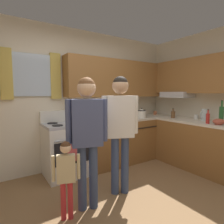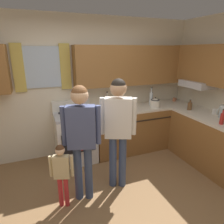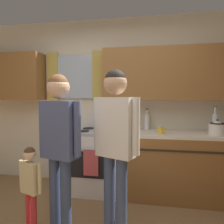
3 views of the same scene
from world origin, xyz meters
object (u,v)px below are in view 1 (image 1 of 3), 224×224
bottle_tall_clear (136,110)px  stovetop_kettle (141,113)px  cup_terracotta (155,113)px  mixing_bowl (219,122)px  bottle_milk_white (96,113)px  water_pitcher (204,115)px  stove_oven (66,148)px  mug_ceramic_white (196,117)px  adult_in_plaid (120,121)px  adult_holding_child (87,128)px  mug_mustard_yellow (114,118)px  bottle_squat_brown (173,114)px  bottle_wine_green (221,114)px  bottle_sauce_red (208,118)px  small_child (66,171)px

bottle_tall_clear → stovetop_kettle: (-0.03, -0.20, -0.05)m
cup_terracotta → mixing_bowl: size_ratio=0.59×
bottle_milk_white → water_pitcher: bearing=-39.8°
stove_oven → cup_terracotta: 2.33m
mug_ceramic_white → adult_in_plaid: adult_in_plaid is taller
mug_ceramic_white → adult_holding_child: bearing=-176.2°
stovetop_kettle → adult_holding_child: size_ratio=0.17×
mug_ceramic_white → stovetop_kettle: 1.07m
mug_mustard_yellow → cup_terracotta: bearing=10.9°
stove_oven → stovetop_kettle: stovetop_kettle is taller
bottle_squat_brown → bottle_tall_clear: bearing=129.9°
bottle_wine_green → mixing_bowl: size_ratio=2.15×
cup_terracotta → mixing_bowl: bearing=-97.6°
bottle_sauce_red → small_child: bearing=175.3°
bottle_sauce_red → adult_holding_child: 2.15m
bottle_tall_clear → stove_oven: bearing=-178.2°
bottle_tall_clear → water_pitcher: bottle_tall_clear is taller
bottle_squat_brown → mug_mustard_yellow: (-1.21, 0.39, -0.03)m
bottle_wine_green → mug_mustard_yellow: (-1.42, 1.25, -0.11)m
bottle_milk_white → stove_oven: bearing=-163.5°
mug_mustard_yellow → water_pitcher: water_pitcher is taller
bottle_tall_clear → mug_ceramic_white: (0.73, -0.96, -0.09)m
bottle_sauce_red → mug_ceramic_white: 0.53m
mug_ceramic_white → adult_holding_child: size_ratio=0.08×
stovetop_kettle → water_pitcher: water_pitcher is taller
stovetop_kettle → mug_mustard_yellow: bearing=179.8°
stovetop_kettle → water_pitcher: bearing=-54.0°
bottle_tall_clear → mug_ceramic_white: 1.21m
cup_terracotta → small_child: (-2.67, -1.24, -0.38)m
bottle_tall_clear → bottle_milk_white: bearing=169.9°
stove_oven → bottle_squat_brown: bearing=-14.3°
water_pitcher → mixing_bowl: 0.46m
bottle_wine_green → stove_oven: bearing=149.0°
cup_terracotta → small_child: bearing=-155.0°
bottle_milk_white → water_pitcher: 2.05m
bottle_sauce_red → mixing_bowl: bearing=-78.6°
small_child → cup_terracotta: bearing=25.0°
bottle_milk_white → mug_mustard_yellow: (0.19, -0.36, -0.07)m
stove_oven → bottle_wine_green: size_ratio=2.79×
bottle_sauce_red → mug_ceramic_white: bearing=52.4°
bottle_tall_clear → mixing_bowl: bearing=-74.1°
mug_mustard_yellow → mixing_bowl: 1.77m
bottle_wine_green → mug_ceramic_white: bearing=87.4°
bottle_tall_clear → stovetop_kettle: bearing=-97.4°
stove_oven → stovetop_kettle: size_ratio=4.02×
small_child → adult_in_plaid: bearing=9.1°
bottle_tall_clear → mixing_bowl: size_ratio=2.00×
adult_in_plaid → stovetop_kettle: bearing=36.1°
adult_in_plaid → small_child: (-0.83, -0.13, -0.47)m
mug_mustard_yellow → stovetop_kettle: size_ratio=0.44×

